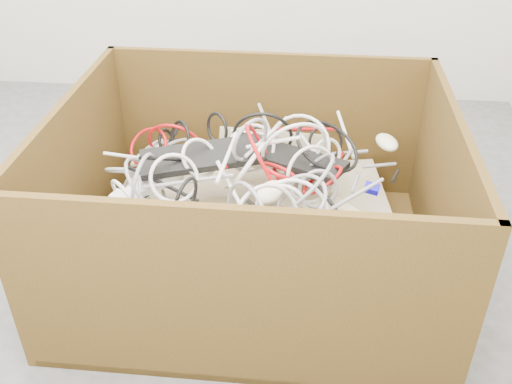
# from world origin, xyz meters

# --- Properties ---
(ground) EXTENTS (3.00, 3.00, 0.00)m
(ground) POSITION_xyz_m (0.00, 0.00, 0.00)
(ground) COLOR #48484A
(ground) RESTS_ON ground
(cardboard_box) EXTENTS (1.23, 1.02, 0.62)m
(cardboard_box) POSITION_xyz_m (0.23, -0.01, 0.15)
(cardboard_box) COLOR #38270E
(cardboard_box) RESTS_ON ground
(keyboard_pile) EXTENTS (1.11, 0.79, 0.35)m
(keyboard_pile) POSITION_xyz_m (0.23, -0.02, 0.28)
(keyboard_pile) COLOR tan
(keyboard_pile) RESTS_ON cardboard_box
(mice_scatter) EXTENTS (0.86, 0.76, 0.20)m
(mice_scatter) POSITION_xyz_m (0.28, -0.07, 0.35)
(mice_scatter) COLOR beige
(mice_scatter) RESTS_ON keyboard_pile
(power_strip_left) EXTENTS (0.25, 0.23, 0.12)m
(power_strip_left) POSITION_xyz_m (-0.06, -0.05, 0.37)
(power_strip_left) COLOR white
(power_strip_left) RESTS_ON keyboard_pile
(power_strip_right) EXTENTS (0.28, 0.12, 0.09)m
(power_strip_right) POSITION_xyz_m (-0.05, -0.20, 0.35)
(power_strip_right) COLOR white
(power_strip_right) RESTS_ON keyboard_pile
(vga_plug) EXTENTS (0.05, 0.05, 0.03)m
(vga_plug) POSITION_xyz_m (0.61, -0.03, 0.36)
(vga_plug) COLOR #120CC2
(vga_plug) RESTS_ON keyboard_pile
(cable_tangle) EXTENTS (1.08, 0.85, 0.42)m
(cable_tangle) POSITION_xyz_m (0.19, -0.04, 0.40)
(cable_tangle) COLOR gray
(cable_tangle) RESTS_ON keyboard_pile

